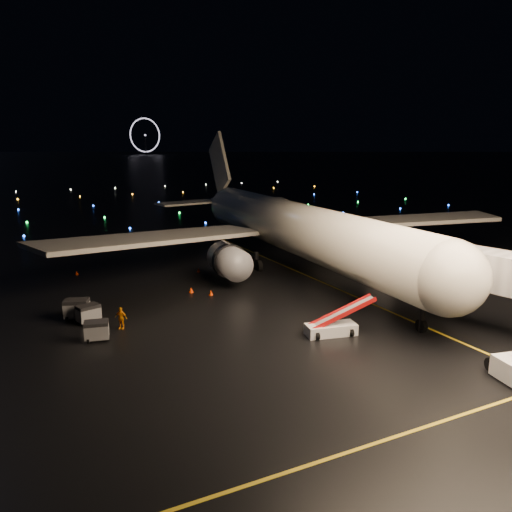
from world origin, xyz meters
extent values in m
plane|color=black|center=(0.00, 300.00, 0.00)|extent=(2000.00, 2000.00, 0.00)
cube|color=gold|center=(12.00, 15.00, 0.01)|extent=(0.25, 80.00, 0.02)
cube|color=gold|center=(-5.00, -10.00, 0.01)|extent=(60.00, 0.25, 0.02)
imported|color=orange|center=(-10.88, 12.25, 0.94)|extent=(1.12, 1.08, 1.88)
cone|color=#EF3400|center=(-0.79, 17.76, 0.26)|extent=(0.52, 0.52, 0.52)
cone|color=#EF3400|center=(1.29, 27.16, 0.23)|extent=(0.44, 0.44, 0.46)
cone|color=#EF3400|center=(-2.29, 19.54, 0.28)|extent=(0.49, 0.49, 0.55)
cone|color=#EF3400|center=(-11.96, 32.29, 0.23)|extent=(0.49, 0.49, 0.46)
cube|color=gray|center=(-13.83, 16.45, 0.87)|extent=(2.40, 2.03, 1.73)
cube|color=gray|center=(-13.08, 15.05, 0.78)|extent=(2.12, 1.75, 1.55)
cube|color=gray|center=(-13.09, 10.57, 0.77)|extent=(2.03, 1.61, 1.54)
camera|label=1|loc=(-18.19, -27.68, 14.94)|focal=35.00mm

